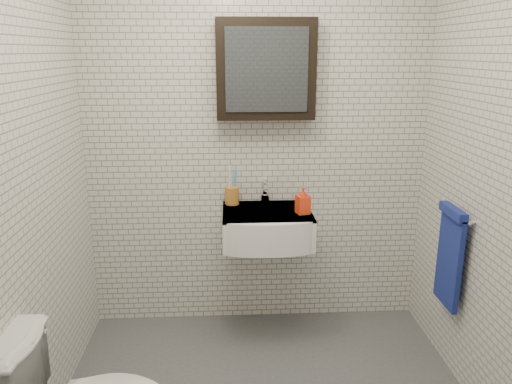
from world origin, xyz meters
TOP-DOWN VIEW (x-y plane):
  - room_shell at (0.00, 0.00)m, footprint 2.22×2.02m
  - washbasin at (0.05, 0.73)m, footprint 0.55×0.50m
  - faucet at (0.05, 0.93)m, footprint 0.06×0.20m
  - mirror_cabinet at (0.05, 0.93)m, footprint 0.60×0.15m
  - towel_rail at (1.04, 0.35)m, footprint 0.09×0.30m
  - toothbrush_cup at (-0.16, 0.93)m, footprint 0.11×0.11m
  - soap_bottle at (0.27, 0.71)m, footprint 0.09×0.10m

SIDE VIEW (x-z plane):
  - towel_rail at x=1.04m, z-range 0.43..1.01m
  - washbasin at x=0.05m, z-range 0.66..0.86m
  - toothbrush_cup at x=-0.16m, z-range 0.79..1.04m
  - faucet at x=0.05m, z-range 0.84..0.99m
  - soap_bottle at x=0.27m, z-range 0.85..1.02m
  - room_shell at x=0.00m, z-range 0.21..2.72m
  - mirror_cabinet at x=0.05m, z-range 1.40..2.00m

